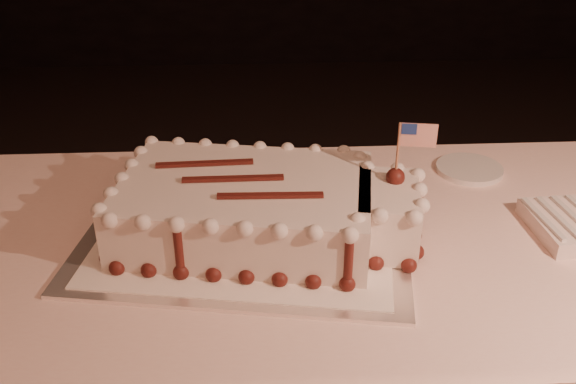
{
  "coord_description": "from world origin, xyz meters",
  "views": [
    {
      "loc": [
        -0.17,
        -0.44,
        1.43
      ],
      "look_at": [
        -0.11,
        0.61,
        0.85
      ],
      "focal_mm": 40.0,
      "sensor_mm": 36.0,
      "label": 1
    }
  ],
  "objects_px": {
    "banquet_table": "(338,376)",
    "side_plate": "(469,169)",
    "cake_board": "(247,234)",
    "sheet_cake": "(263,208)"
  },
  "relations": [
    {
      "from": "banquet_table",
      "to": "cake_board",
      "type": "height_order",
      "value": "cake_board"
    },
    {
      "from": "banquet_table",
      "to": "sheet_cake",
      "type": "distance_m",
      "value": 0.47
    },
    {
      "from": "banquet_table",
      "to": "sheet_cake",
      "type": "bearing_deg",
      "value": 179.47
    },
    {
      "from": "cake_board",
      "to": "sheet_cake",
      "type": "relative_size",
      "value": 1.02
    },
    {
      "from": "banquet_table",
      "to": "sheet_cake",
      "type": "height_order",
      "value": "sheet_cake"
    },
    {
      "from": "banquet_table",
      "to": "side_plate",
      "type": "bearing_deg",
      "value": 38.26
    },
    {
      "from": "sheet_cake",
      "to": "side_plate",
      "type": "bearing_deg",
      "value": 27.6
    },
    {
      "from": "banquet_table",
      "to": "side_plate",
      "type": "height_order",
      "value": "side_plate"
    },
    {
      "from": "banquet_table",
      "to": "sheet_cake",
      "type": "xyz_separation_m",
      "value": [
        -0.16,
        0.0,
        0.44
      ]
    },
    {
      "from": "cake_board",
      "to": "banquet_table",
      "type": "bearing_deg",
      "value": 7.56
    }
  ]
}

